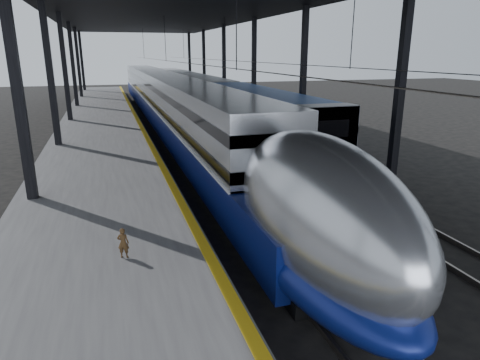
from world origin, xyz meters
name	(u,v)px	position (x,y,z in m)	size (l,w,h in m)	color
ground	(221,261)	(0.00, 0.00, 0.00)	(160.00, 160.00, 0.00)	black
platform	(101,135)	(-3.50, 20.00, 0.50)	(6.00, 80.00, 1.00)	#4C4C4F
yellow_strip	(141,126)	(-0.70, 20.00, 1.00)	(0.30, 80.00, 0.01)	gold
rails	(211,135)	(4.50, 20.00, 0.08)	(6.52, 80.00, 0.16)	slate
canopy	(172,7)	(1.90, 20.00, 9.12)	(18.00, 75.00, 9.47)	black
tgv_train	(168,103)	(2.00, 25.31, 2.03)	(3.03, 65.20, 4.34)	#B7B9BE
second_train	(205,94)	(7.00, 33.40, 1.90)	(2.73, 56.05, 3.75)	navy
child	(123,243)	(-2.83, -0.90, 1.40)	(0.30, 0.19, 0.81)	#442D16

